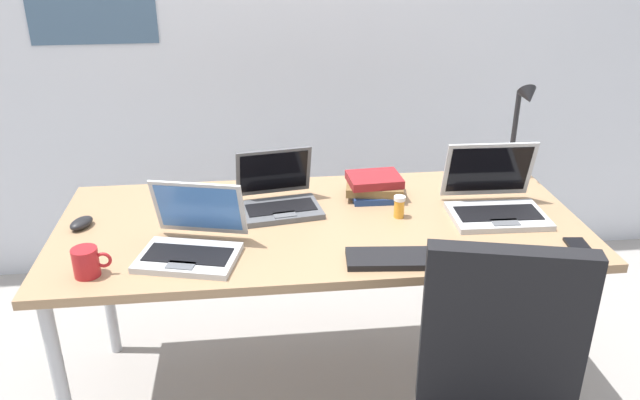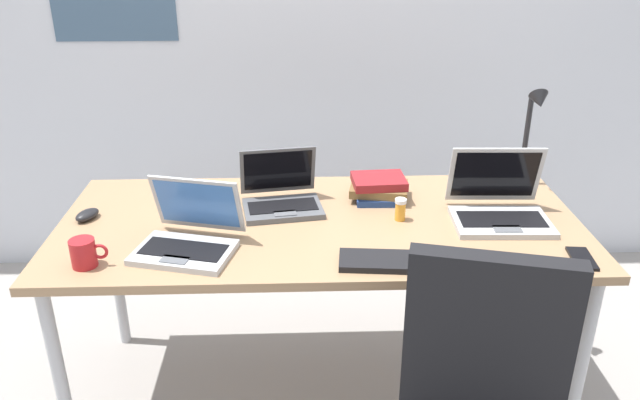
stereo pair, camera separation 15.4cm
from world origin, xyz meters
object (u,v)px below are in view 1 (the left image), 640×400
(laptop_near_mouse, at_px, (279,198))
(computer_mouse, at_px, (81,223))
(laptop_front_left, at_px, (192,242))
(coffee_mug, at_px, (87,262))
(pill_bottle, at_px, (399,206))
(desk_lamp, at_px, (518,133))
(book_stack, at_px, (374,186))
(cell_phone, at_px, (580,249))
(laptop_front_right, at_px, (495,201))
(external_keyboard, at_px, (400,259))

(laptop_near_mouse, xyz_separation_m, computer_mouse, (-0.67, -0.08, -0.03))
(laptop_front_left, height_order, coffee_mug, laptop_front_left)
(laptop_front_left, relative_size, computer_mouse, 3.70)
(computer_mouse, distance_m, pill_bottle, 1.09)
(desk_lamp, bearing_deg, laptop_near_mouse, -170.38)
(laptop_near_mouse, xyz_separation_m, book_stack, (0.36, 0.06, 0.00))
(laptop_front_left, distance_m, cell_phone, 1.22)
(desk_lamp, height_order, laptop_front_right, desk_lamp)
(laptop_front_left, height_order, cell_phone, laptop_front_left)
(laptop_front_right, height_order, cell_phone, laptop_front_right)
(laptop_front_left, relative_size, coffee_mug, 3.14)
(book_stack, bearing_deg, desk_lamp, 9.40)
(computer_mouse, bearing_deg, pill_bottle, 24.80)
(external_keyboard, xyz_separation_m, computer_mouse, (-1.02, 0.35, 0.01))
(pill_bottle, bearing_deg, cell_phone, -30.16)
(laptop_near_mouse, relative_size, laptop_front_left, 0.87)
(laptop_near_mouse, distance_m, book_stack, 0.36)
(laptop_near_mouse, distance_m, coffee_mug, 0.70)
(laptop_front_right, xyz_separation_m, pill_bottle, (-0.34, 0.01, -0.01))
(laptop_front_left, distance_m, book_stack, 0.74)
(laptop_near_mouse, height_order, book_stack, laptop_near_mouse)
(pill_bottle, xyz_separation_m, book_stack, (-0.05, 0.18, 0.00))
(laptop_front_right, distance_m, pill_bottle, 0.34)
(laptop_near_mouse, bearing_deg, external_keyboard, -50.43)
(cell_phone, distance_m, coffee_mug, 1.51)
(laptop_near_mouse, xyz_separation_m, external_keyboard, (0.35, -0.42, -0.03))
(laptop_front_left, bearing_deg, desk_lamp, 20.69)
(external_keyboard, relative_size, book_stack, 1.41)
(external_keyboard, bearing_deg, cell_phone, 5.80)
(laptop_front_right, relative_size, laptop_front_left, 0.95)
(computer_mouse, bearing_deg, external_keyboard, 8.14)
(laptop_front_left, distance_m, computer_mouse, 0.45)
(external_keyboard, height_order, book_stack, book_stack)
(desk_lamp, height_order, computer_mouse, desk_lamp)
(book_stack, bearing_deg, laptop_near_mouse, -170.04)
(external_keyboard, relative_size, coffee_mug, 2.92)
(laptop_near_mouse, distance_m, pill_bottle, 0.43)
(cell_phone, bearing_deg, laptop_front_right, 127.17)
(desk_lamp, distance_m, coffee_mug, 1.62)
(computer_mouse, distance_m, book_stack, 1.04)
(laptop_near_mouse, height_order, computer_mouse, laptop_near_mouse)
(laptop_near_mouse, xyz_separation_m, cell_phone, (0.93, -0.42, -0.04))
(cell_phone, xyz_separation_m, book_stack, (-0.57, 0.48, 0.04))
(desk_lamp, distance_m, pill_bottle, 0.61)
(cell_phone, relative_size, pill_bottle, 1.72)
(laptop_near_mouse, bearing_deg, book_stack, 9.96)
(desk_lamp, relative_size, external_keyboard, 1.21)
(laptop_near_mouse, bearing_deg, laptop_front_left, -133.43)
(desk_lamp, relative_size, coffee_mug, 3.54)
(pill_bottle, bearing_deg, laptop_front_left, -164.91)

